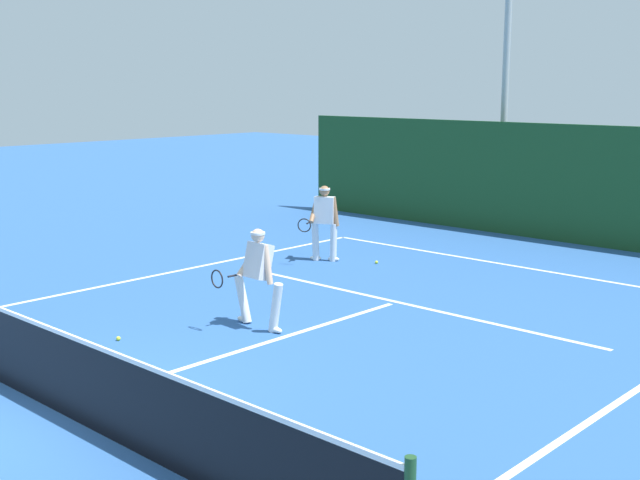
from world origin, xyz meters
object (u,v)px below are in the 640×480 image
tennis_ball (118,338)px  player_near (258,274)px  light_pole (506,57)px  player_far (324,220)px  tennis_ball_extra (376,262)px

tennis_ball → player_near: bearing=61.6°
light_pole → player_near: bearing=-78.5°
light_pole → tennis_ball: bearing=-84.6°
player_far → tennis_ball_extra: bearing=179.0°
player_far → tennis_ball_extra: (1.03, 0.53, -0.86)m
light_pole → player_far: bearing=-93.1°
tennis_ball → light_pole: light_pole is taller
light_pole → tennis_ball_extra: bearing=-83.8°
player_near → tennis_ball_extra: bearing=-69.2°
tennis_ball → tennis_ball_extra: same height
player_near → player_far: player_far is taller
player_near → player_far: size_ratio=0.97×
player_far → tennis_ball: (1.57, -6.22, -0.86)m
tennis_ball → light_pole: bearing=95.4°
player_near → tennis_ball_extra: size_ratio=23.88×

